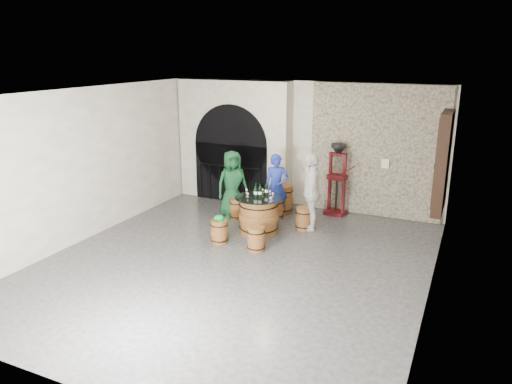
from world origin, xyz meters
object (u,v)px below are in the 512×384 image
at_px(barrel_stool_near_right, 256,239).
at_px(side_barrel, 283,199).
at_px(person_green, 232,184).
at_px(person_white, 312,192).
at_px(barrel_stool_far, 276,208).
at_px(wine_bottle_right, 266,190).
at_px(wine_bottle_left, 256,191).
at_px(corking_press, 337,174).
at_px(barrel_stool_right, 304,219).
at_px(wine_bottle_center, 260,192).
at_px(barrel_stool_near_left, 219,231).
at_px(barrel_stool_left, 237,209).
at_px(barrel_table, 259,215).
at_px(person_blue, 276,187).

distance_m(barrel_stool_near_right, side_barrel, 2.50).
distance_m(person_green, person_white, 2.03).
bearing_deg(barrel_stool_far, person_green, -164.48).
relative_size(person_green, wine_bottle_right, 5.01).
bearing_deg(person_white, barrel_stool_far, -124.77).
relative_size(barrel_stool_far, person_white, 0.29).
xyz_separation_m(wine_bottle_left, corking_press, (1.29, 1.95, 0.08)).
xyz_separation_m(barrel_stool_right, wine_bottle_center, (-0.82, -0.60, 0.70)).
bearing_deg(barrel_stool_right, corking_press, 73.84).
distance_m(barrel_stool_near_left, side_barrel, 2.46).
relative_size(barrel_stool_left, wine_bottle_right, 1.56).
height_order(barrel_stool_near_right, person_white, person_white).
bearing_deg(wine_bottle_right, side_barrel, 95.04).
height_order(person_green, corking_press, corking_press).
relative_size(barrel_table, wine_bottle_left, 3.28).
bearing_deg(wine_bottle_left, person_green, 141.18).
xyz_separation_m(barrel_table, person_blue, (-0.01, 1.05, 0.38)).
bearing_deg(side_barrel, person_blue, -88.96).
height_order(wine_bottle_left, wine_bottle_right, same).
bearing_deg(side_barrel, barrel_stool_left, -133.01).
relative_size(barrel_stool_near_right, person_green, 0.31).
distance_m(person_white, wine_bottle_right, 1.02).
relative_size(barrel_stool_left, barrel_stool_near_left, 1.00).
height_order(person_white, wine_bottle_center, person_white).
distance_m(barrel_stool_near_right, person_white, 1.88).
relative_size(barrel_stool_far, wine_bottle_center, 1.56).
bearing_deg(barrel_stool_far, barrel_stool_near_left, -104.08).
bearing_deg(wine_bottle_left, barrel_stool_right, 35.04).
height_order(person_blue, wine_bottle_right, person_blue).
relative_size(wine_bottle_center, corking_press, 0.18).
height_order(barrel_stool_left, barrel_stool_near_left, same).
relative_size(barrel_stool_left, person_blue, 0.32).
relative_size(barrel_stool_near_right, corking_press, 0.29).
height_order(side_barrel, corking_press, corking_press).
xyz_separation_m(barrel_stool_left, barrel_stool_far, (0.83, 0.43, 0.00)).
xyz_separation_m(person_green, corking_press, (2.27, 1.16, 0.22)).
relative_size(barrel_stool_right, person_white, 0.29).
bearing_deg(person_green, wine_bottle_center, -86.79).
relative_size(wine_bottle_left, wine_bottle_center, 1.00).
bearing_deg(barrel_table, side_barrel, 90.71).
bearing_deg(corking_press, wine_bottle_left, -113.35).
distance_m(barrel_stool_far, wine_bottle_center, 1.26).
relative_size(person_green, person_blue, 1.03).
height_order(barrel_stool_left, corking_press, corking_press).
xyz_separation_m(barrel_stool_near_left, side_barrel, (0.48, 2.41, 0.10)).
height_order(barrel_stool_near_right, wine_bottle_left, wine_bottle_left).
xyz_separation_m(person_blue, person_white, (1.00, -0.35, 0.09)).
xyz_separation_m(barrel_stool_near_left, person_blue, (0.49, 1.96, 0.54)).
height_order(person_white, side_barrel, person_white).
bearing_deg(barrel_stool_near_left, barrel_table, 61.27).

